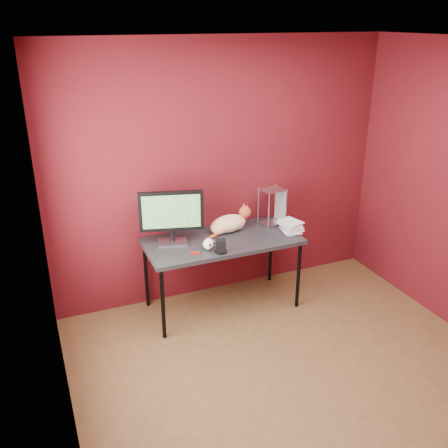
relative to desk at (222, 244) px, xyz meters
name	(u,v)px	position (x,y,z in m)	size (l,w,h in m)	color
room	(317,220)	(0.15, -1.37, 0.75)	(3.52, 3.52, 2.61)	#54381D
desk	(222,244)	(0.00, 0.00, 0.00)	(1.50, 0.70, 0.75)	black
monitor	(171,215)	(-0.47, 0.10, 0.34)	(0.59, 0.26, 0.52)	#AFB0B4
cat	(229,223)	(0.14, 0.14, 0.14)	(0.54, 0.27, 0.26)	orange
skull_mug	(209,244)	(-0.20, -0.17, 0.10)	(0.11, 0.12, 0.10)	white
speaker	(221,247)	(-0.12, -0.27, 0.11)	(0.11, 0.11, 0.13)	black
book_stack	(286,178)	(0.63, -0.07, 0.62)	(0.22, 0.26, 1.13)	beige
wire_rack	(272,206)	(0.63, 0.17, 0.24)	(0.25, 0.21, 0.38)	#AFB0B4
pocket_knife	(195,253)	(-0.35, -0.21, 0.06)	(0.08, 0.02, 0.02)	#B1110D
black_gadget	(207,246)	(-0.20, -0.12, 0.06)	(0.05, 0.03, 0.02)	black
washer	(219,246)	(-0.09, -0.14, 0.05)	(0.05, 0.05, 0.00)	#AFB0B4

